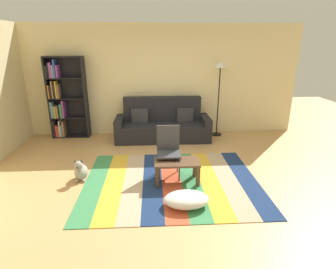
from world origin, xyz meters
TOP-DOWN VIEW (x-y plane):
  - ground_plane at (0.00, 0.00)m, footprint 14.00×14.00m
  - back_wall at (0.00, 2.55)m, footprint 6.80×0.10m
  - rug at (0.04, -0.19)m, footprint 2.94×2.35m
  - couch at (-0.03, 2.02)m, footprint 2.26×0.80m
  - bookshelf at (-2.43, 2.31)m, footprint 0.90×0.28m
  - coffee_table at (0.12, -0.19)m, footprint 0.75×0.43m
  - pouf at (0.20, -0.93)m, footprint 0.65×0.44m
  - dog at (-1.52, -0.01)m, footprint 0.22×0.35m
  - standing_lamp at (1.37, 2.22)m, footprint 0.32×0.32m
  - tv_remote at (0.09, -0.14)m, footprint 0.06×0.15m
  - folding_chair at (0.00, 0.09)m, footprint 0.40×0.40m

SIDE VIEW (x-z plane):
  - ground_plane at x=0.00m, z-range 0.00..0.00m
  - rug at x=0.04m, z-range 0.00..0.01m
  - pouf at x=0.20m, z-range 0.01..0.22m
  - dog at x=-1.52m, z-range -0.04..0.36m
  - coffee_table at x=0.12m, z-range 0.12..0.50m
  - couch at x=-0.03m, z-range -0.16..0.84m
  - tv_remote at x=0.09m, z-range 0.39..0.41m
  - folding_chair at x=0.00m, z-range 0.08..0.98m
  - bookshelf at x=-2.43m, z-range -0.04..1.92m
  - back_wall at x=0.00m, z-range 0.00..2.70m
  - standing_lamp at x=1.37m, z-range 0.62..2.45m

